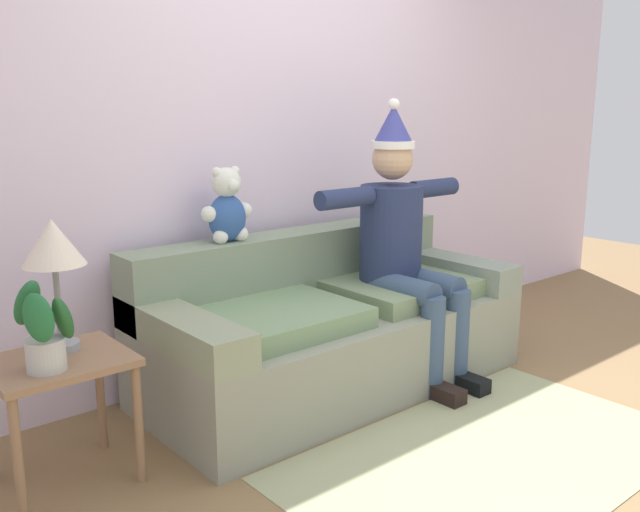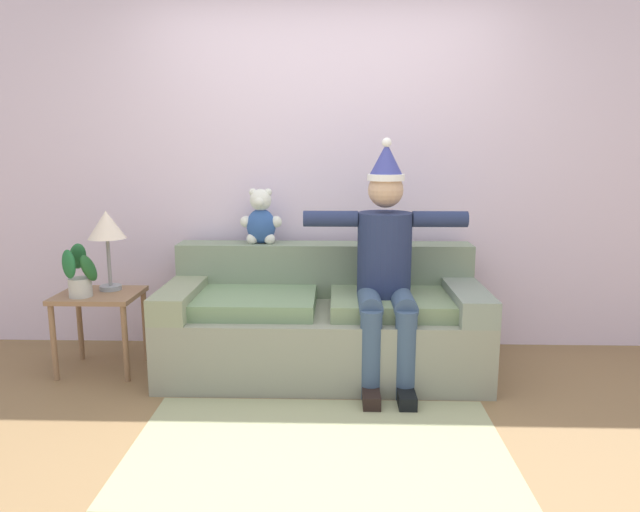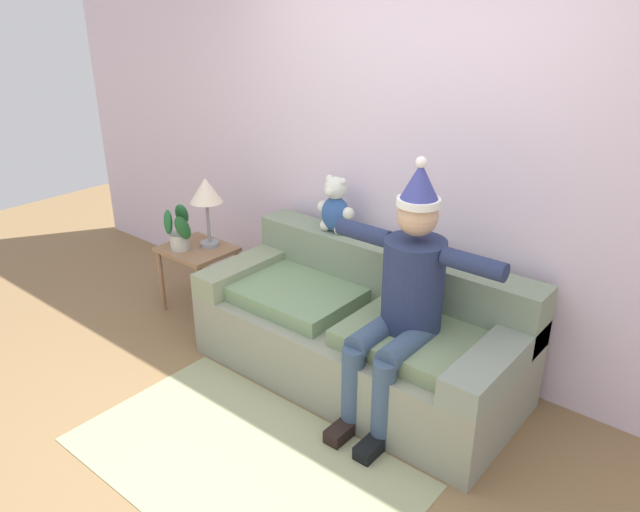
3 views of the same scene
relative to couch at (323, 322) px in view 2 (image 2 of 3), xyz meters
The scene contains 9 objects.
ground_plane 1.06m from the couch, 90.00° to the right, with size 10.00×10.00×0.00m, color olive.
back_wall 1.16m from the couch, 90.00° to the left, with size 7.00×0.10×2.70m, color silver.
couch is the anchor object (origin of this frame).
person_seated 0.61m from the couch, 22.71° to the right, with size 1.02×0.77×1.50m.
teddy_bear 0.83m from the couch, 147.22° to the left, with size 0.29×0.17×0.38m.
side_table 1.46m from the couch, behind, with size 0.51×0.43×0.52m.
table_lamp 1.53m from the couch, behind, with size 0.24×0.24×0.52m.
potted_plant 1.57m from the couch, behind, with size 0.23×0.26×0.35m.
area_rug 1.10m from the couch, 90.00° to the right, with size 1.83×1.07×0.01m, color tan.
Camera 2 is at (0.08, -2.61, 1.44)m, focal length 32.15 mm.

